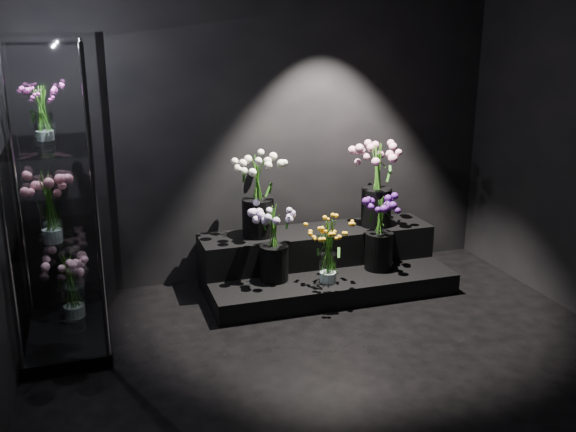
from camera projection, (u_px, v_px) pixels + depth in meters
name	position (u px, v px, depth m)	size (l,w,h in m)	color
floor	(360.00, 388.00, 3.91)	(4.00, 4.00, 0.00)	black
wall_back	(268.00, 115.00, 5.33)	(4.00, 4.00, 0.00)	black
display_riser	(322.00, 263.00, 5.42)	(2.00, 0.89, 0.45)	black
display_case	(53.00, 202.00, 4.18)	(0.56, 0.93, 2.04)	black
bouquet_orange_bells	(328.00, 250.00, 5.01)	(0.31, 0.31, 0.51)	white
bouquet_lilac	(274.00, 236.00, 5.02)	(0.41, 0.41, 0.62)	black
bouquet_purple	(380.00, 229.00, 5.25)	(0.38, 0.38, 0.62)	black
bouquet_cream_roses	(258.00, 190.00, 5.20)	(0.49, 0.49, 0.67)	black
bouquet_pink_roses	(377.00, 179.00, 5.46)	(0.40, 0.40, 0.71)	black
bouquet_case_pink	(49.00, 206.00, 4.01)	(0.38, 0.38, 0.46)	white
bouquet_case_magenta	(43.00, 112.00, 4.15)	(0.28, 0.28, 0.37)	white
bouquet_case_base_pink	(72.00, 283.00, 4.58)	(0.43, 0.43, 0.50)	white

